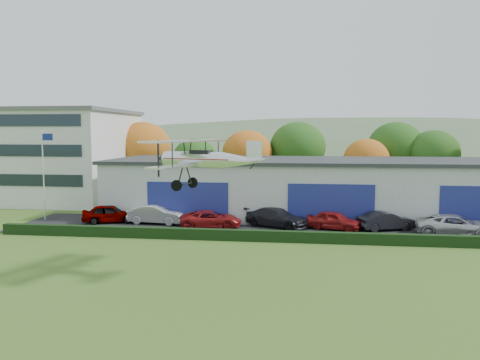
# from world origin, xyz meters

# --- Properties ---
(ground) EXTENTS (300.00, 300.00, 0.00)m
(ground) POSITION_xyz_m (0.00, 0.00, 0.00)
(ground) COLOR #486921
(ground) RESTS_ON ground
(apron) EXTENTS (48.00, 9.00, 0.05)m
(apron) POSITION_xyz_m (3.00, 21.00, 0.03)
(apron) COLOR black
(apron) RESTS_ON ground
(hedge) EXTENTS (46.00, 0.60, 0.80)m
(hedge) POSITION_xyz_m (3.00, 16.20, 0.40)
(hedge) COLOR black
(hedge) RESTS_ON ground
(hangar) EXTENTS (40.60, 12.60, 5.30)m
(hangar) POSITION_xyz_m (5.00, 27.98, 2.66)
(hangar) COLOR #B2B7BC
(hangar) RESTS_ON ground
(office_block) EXTENTS (20.60, 15.60, 10.40)m
(office_block) POSITION_xyz_m (-28.00, 35.00, 5.21)
(office_block) COLOR silver
(office_block) RESTS_ON ground
(flagpole) EXTENTS (1.05, 0.10, 8.00)m
(flagpole) POSITION_xyz_m (-19.88, 22.00, 4.78)
(flagpole) COLOR silver
(flagpole) RESTS_ON ground
(tree_belt) EXTENTS (75.70, 13.22, 10.12)m
(tree_belt) POSITION_xyz_m (0.85, 40.62, 5.61)
(tree_belt) COLOR #3D2614
(tree_belt) RESTS_ON ground
(distant_hills) EXTENTS (430.00, 196.00, 56.00)m
(distant_hills) POSITION_xyz_m (-4.38, 140.00, -13.05)
(distant_hills) COLOR #4C6642
(distant_hills) RESTS_ON ground
(car_0) EXTENTS (4.95, 3.25, 1.57)m
(car_0) POSITION_xyz_m (-13.74, 21.47, 0.83)
(car_0) COLOR gray
(car_0) RESTS_ON apron
(car_1) EXTENTS (4.99, 2.07, 1.61)m
(car_1) POSITION_xyz_m (-9.60, 21.55, 0.85)
(car_1) COLOR silver
(car_1) RESTS_ON apron
(car_2) EXTENTS (5.32, 3.10, 1.39)m
(car_2) POSITION_xyz_m (-4.69, 20.44, 0.75)
(car_2) COLOR maroon
(car_2) RESTS_ON apron
(car_3) EXTENTS (5.74, 4.20, 1.54)m
(car_3) POSITION_xyz_m (0.62, 21.49, 0.82)
(car_3) COLOR black
(car_3) RESTS_ON apron
(car_4) EXTENTS (4.68, 3.09, 1.48)m
(car_4) POSITION_xyz_m (5.25, 20.98, 0.79)
(car_4) COLOR maroon
(car_4) RESTS_ON apron
(car_5) EXTENTS (4.74, 3.02, 1.48)m
(car_5) POSITION_xyz_m (9.30, 21.28, 0.79)
(car_5) COLOR black
(car_5) RESTS_ON apron
(car_6) EXTENTS (6.06, 3.59, 1.58)m
(car_6) POSITION_xyz_m (14.13, 19.68, 0.84)
(car_6) COLOR silver
(car_6) RESTS_ON apron
(biplane) EXTENTS (6.39, 7.23, 2.71)m
(biplane) POSITION_xyz_m (-2.63, 7.67, 6.41)
(biplane) COLOR silver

